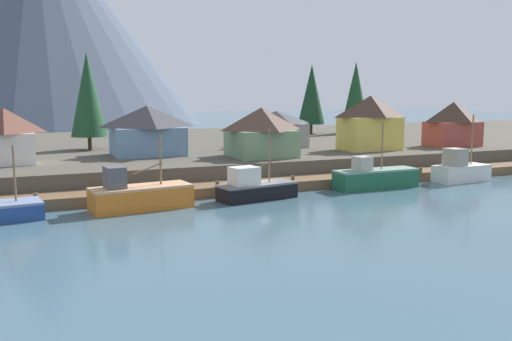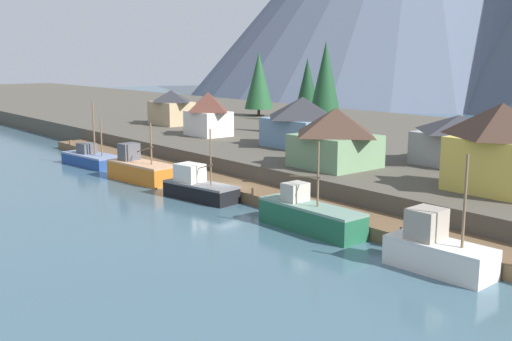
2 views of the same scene
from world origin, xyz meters
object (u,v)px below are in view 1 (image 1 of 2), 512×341
at_px(fishing_boat_white, 460,170).
at_px(house_blue, 147,130).
at_px(house_yellow, 370,122).
at_px(fishing_boat_orange, 139,196).
at_px(conifer_mid_right, 312,94).
at_px(conifer_near_left, 88,95).
at_px(house_red, 453,124).
at_px(conifer_near_right, 356,94).
at_px(house_white, 5,136).
at_px(house_grey, 276,128).
at_px(house_green, 261,132).
at_px(fishing_boat_green, 375,177).
at_px(fishing_boat_black, 255,188).

bearing_deg(fishing_boat_white, house_blue, 146.81).
bearing_deg(house_blue, house_yellow, -11.22).
bearing_deg(fishing_boat_white, house_yellow, 101.99).
bearing_deg(fishing_boat_orange, fishing_boat_white, -5.69).
bearing_deg(conifer_mid_right, house_yellow, -103.93).
relative_size(fishing_boat_orange, house_yellow, 1.14).
distance_m(fishing_boat_white, conifer_near_left, 46.29).
relative_size(house_blue, house_red, 1.19).
relative_size(house_red, conifer_mid_right, 0.57).
bearing_deg(conifer_near_right, house_red, -93.43).
relative_size(house_white, house_yellow, 0.77).
height_order(house_grey, conifer_near_left, conifer_near_left).
bearing_deg(fishing_boat_white, conifer_near_left, 140.19).
distance_m(fishing_boat_white, conifer_mid_right, 41.42).
bearing_deg(fishing_boat_white, fishing_boat_orange, 178.01).
bearing_deg(house_green, house_grey, 56.46).
xyz_separation_m(fishing_boat_green, house_white, (-34.98, 15.17, 4.35)).
distance_m(fishing_boat_black, conifer_near_left, 31.23).
bearing_deg(fishing_boat_orange, fishing_boat_black, -6.26).
bearing_deg(house_green, fishing_boat_green, -54.21).
height_order(house_blue, conifer_near_left, conifer_near_left).
distance_m(fishing_boat_orange, house_red, 47.73).
relative_size(conifer_near_left, conifer_near_right, 0.97).
distance_m(fishing_boat_white, house_blue, 36.05).
bearing_deg(house_red, house_blue, 171.75).
relative_size(house_green, house_grey, 0.99).
distance_m(house_grey, conifer_mid_right, 25.33).
relative_size(house_red, conifer_near_left, 0.56).
distance_m(house_yellow, conifer_near_left, 36.37).
distance_m(house_blue, house_green, 13.51).
distance_m(house_white, conifer_mid_right, 55.90).
distance_m(house_grey, conifer_near_right, 29.83).
relative_size(fishing_boat_orange, house_grey, 1.21).
bearing_deg(house_blue, house_white, -169.98).
distance_m(fishing_boat_white, house_green, 22.67).
height_order(house_blue, house_grey, house_blue).
xyz_separation_m(house_red, conifer_mid_right, (-6.36, 28.30, 3.87)).
bearing_deg(fishing_boat_green, house_white, 156.25).
bearing_deg(house_grey, fishing_boat_green, -86.59).
height_order(house_blue, house_green, house_blue).
xyz_separation_m(house_white, conifer_near_right, (57.74, 23.14, 4.03)).
distance_m(fishing_boat_orange, house_blue, 19.75).
bearing_deg(house_grey, house_red, -22.41).
relative_size(house_green, conifer_near_left, 0.58).
distance_m(house_green, conifer_mid_right, 37.26).
distance_m(fishing_boat_orange, conifer_mid_right, 57.49).
relative_size(conifer_near_right, conifer_mid_right, 1.05).
bearing_deg(house_red, house_yellow, 178.04).
height_order(fishing_boat_green, fishing_boat_white, fishing_boat_white).
bearing_deg(house_blue, conifer_mid_right, 32.99).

